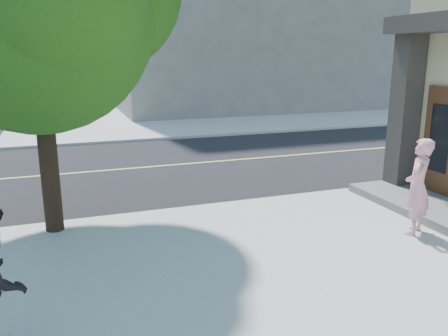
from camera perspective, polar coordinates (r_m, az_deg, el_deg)
name	(u,v)px	position (r m, az deg, el deg)	size (l,w,h in m)	color
road_ew	(10,178)	(14.73, -25.20, -1.19)	(140.00, 9.00, 0.01)	black
sidewalk_ne	(234,103)	(33.60, 1.21, 8.14)	(29.00, 25.00, 0.12)	#ACABA8
filler_ne	(238,2)	(34.25, 1.78, 20.08)	(18.00, 16.00, 14.00)	slate
man_on_phone	(418,187)	(9.53, 23.11, -2.18)	(0.69, 0.45, 1.89)	pink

